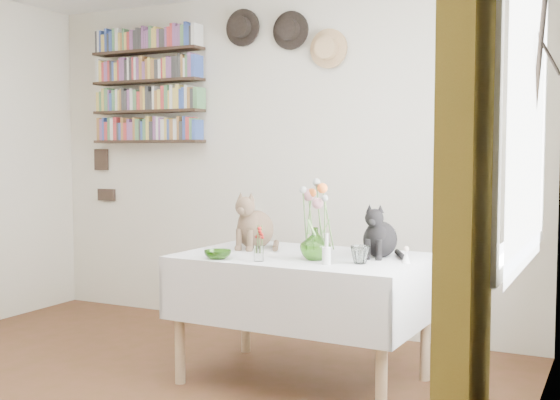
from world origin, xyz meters
The scene contains 16 objects.
room centered at (0.00, 0.00, 1.25)m, with size 4.08×4.58×2.58m.
window centered at (1.97, 0.80, 1.40)m, with size 0.12×1.52×1.32m.
curtain centered at (1.90, -0.12, 1.15)m, with size 0.12×0.38×2.10m, color brown.
dining_table centered at (0.75, 1.13, 0.55)m, with size 1.40×0.93×0.73m.
tabby_cat centered at (0.36, 1.27, 0.91)m, with size 0.24×0.30×0.35m, color brown, non-canonical shape.
black_cat centered at (1.16, 1.26, 0.89)m, with size 0.20×0.26×0.31m, color black, non-canonical shape.
flower_vase centered at (0.88, 1.00, 0.82)m, with size 0.17×0.17×0.18m, color #6EB444.
green_bowl centered at (0.38, 0.80, 0.76)m, with size 0.15×0.15×0.05m, color #6EB444.
drinking_glass centered at (1.14, 0.98, 0.78)m, with size 0.10×0.10×0.10m, color white.
candlestick centered at (0.99, 0.88, 0.79)m, with size 0.05×0.05×0.16m.
berry_jar centered at (0.62, 0.82, 0.83)m, with size 0.05×0.05×0.21m.
porcelain_figurine centered at (1.35, 1.10, 0.77)m, with size 0.05×0.05×0.09m.
flower_bouquet centered at (0.88, 1.01, 1.07)m, with size 0.17×0.13×0.39m.
bookshelf_unit centered at (-1.10, 2.16, 1.84)m, with size 1.00×0.16×0.91m.
wall_hats centered at (0.12, 2.19, 2.17)m, with size 0.98×0.09×0.48m.
wall_art_plaques centered at (-1.63, 2.23, 1.12)m, with size 0.21×0.02×0.44m.
Camera 1 is at (2.38, -2.46, 1.32)m, focal length 45.00 mm.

